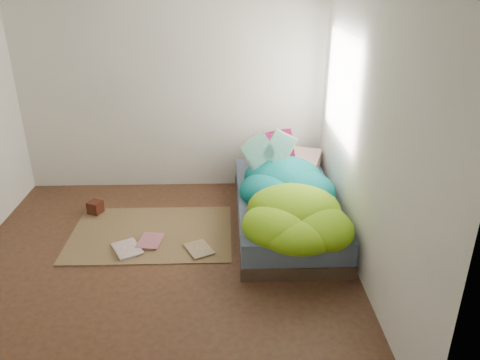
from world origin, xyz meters
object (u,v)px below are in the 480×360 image
(wooden_box, at_px, (95,207))
(floor_book_b, at_px, (139,241))
(bed, at_px, (286,209))
(floor_book_a, at_px, (115,253))
(open_book, at_px, (269,140))
(pillow_magenta, at_px, (275,151))

(wooden_box, bearing_deg, floor_book_b, -47.36)
(wooden_box, distance_m, floor_book_b, 0.85)
(bed, distance_m, floor_book_a, 1.75)
(wooden_box, height_order, floor_book_b, wooden_box)
(floor_book_a, bearing_deg, bed, -10.62)
(bed, bearing_deg, open_book, 122.55)
(pillow_magenta, distance_m, open_book, 0.53)
(bed, distance_m, wooden_box, 2.06)
(pillow_magenta, bearing_deg, bed, -117.21)
(bed, bearing_deg, floor_book_a, -161.86)
(pillow_magenta, height_order, wooden_box, pillow_magenta)
(pillow_magenta, bearing_deg, open_book, -135.58)
(floor_book_a, bearing_deg, floor_book_b, 18.01)
(pillow_magenta, xyz_separation_m, open_book, (-0.11, -0.44, 0.28))
(floor_book_a, distance_m, floor_book_b, 0.28)
(bed, xyz_separation_m, open_book, (-0.16, 0.25, 0.67))
(bed, relative_size, floor_book_a, 6.33)
(floor_book_b, bearing_deg, bed, 21.48)
(bed, bearing_deg, floor_book_b, -166.95)
(pillow_magenta, distance_m, wooden_box, 2.09)
(open_book, height_order, floor_book_b, open_book)
(pillow_magenta, bearing_deg, floor_book_a, -173.58)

